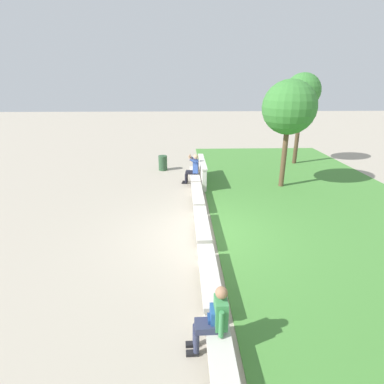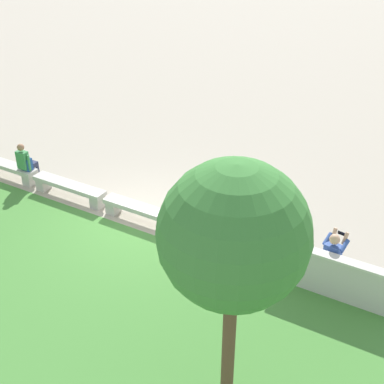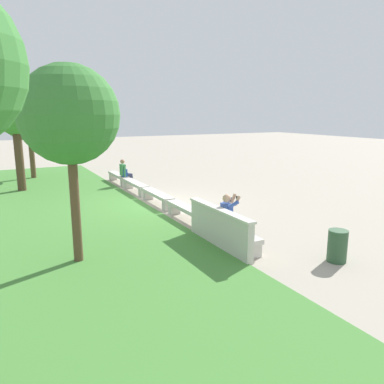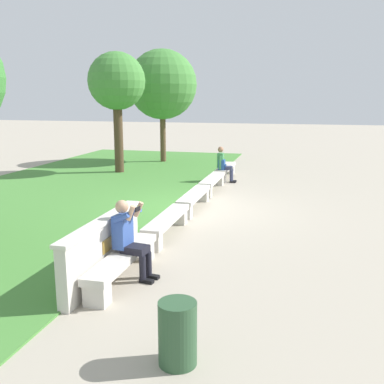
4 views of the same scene
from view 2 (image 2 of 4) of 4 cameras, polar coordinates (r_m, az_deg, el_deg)
ground_plane at (r=13.67m, az=-5.12°, el=-3.27°), size 80.00×80.00×0.00m
grass_strip at (r=11.19m, az=-18.42°, el=-13.73°), size 24.16×8.00×0.03m
bench_main at (r=11.81m, az=15.07°, el=-8.57°), size 2.30×0.40×0.45m
bench_near at (r=12.44m, az=4.21°, el=-5.24°), size 2.30×0.40×0.45m
bench_mid at (r=13.50m, az=-5.17°, el=-2.17°), size 2.30×0.40×0.45m
bench_far at (r=14.90m, az=-12.97°, el=0.43°), size 2.30×0.40×0.45m
bench_end at (r=16.54m, az=-19.32°, el=2.55°), size 2.30×0.40×0.45m
backrest_wall_with_plaque at (r=11.42m, az=14.70°, el=-8.70°), size 2.76×0.24×1.01m
person_photographer at (r=11.63m, az=14.93°, el=-6.55°), size 0.51×0.76×1.32m
person_distant at (r=15.82m, az=-17.28°, el=3.12°), size 0.48×0.68×1.26m
backpack at (r=15.78m, az=-17.20°, el=2.87°), size 0.28×0.24×0.43m
tree_far_back at (r=7.33m, az=4.48°, el=-4.70°), size 2.15×2.15×4.40m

